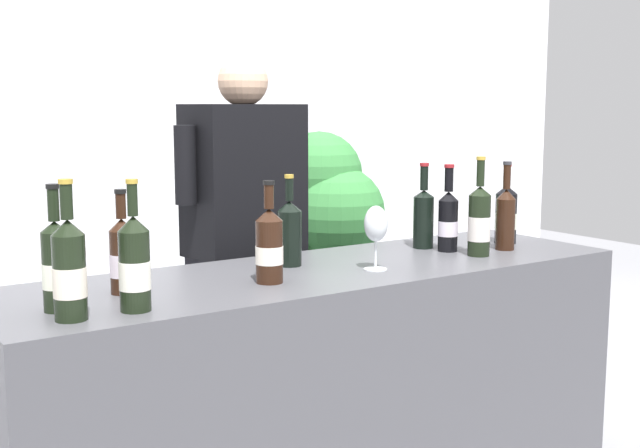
{
  "coord_description": "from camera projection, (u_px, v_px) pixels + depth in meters",
  "views": [
    {
      "loc": [
        -1.47,
        -2.18,
        1.45
      ],
      "look_at": [
        -0.01,
        0.0,
        1.07
      ],
      "focal_mm": 45.59,
      "sensor_mm": 36.0,
      "label": 1
    }
  ],
  "objects": [
    {
      "name": "wall_back",
      "position": [
        75.0,
        114.0,
        4.75
      ],
      "size": [
        8.0,
        0.1,
        2.8
      ],
      "primitive_type": "cube",
      "color": "white",
      "rests_on": "ground_plane"
    },
    {
      "name": "counter",
      "position": [
        324.0,
        401.0,
        2.75
      ],
      "size": [
        2.17,
        0.63,
        0.92
      ],
      "primitive_type": "cube",
      "color": "#4C4C51",
      "rests_on": "ground_plane"
    },
    {
      "name": "wine_bottle_0",
      "position": [
        269.0,
        246.0,
        2.45
      ],
      "size": [
        0.08,
        0.08,
        0.31
      ],
      "color": "black",
      "rests_on": "counter"
    },
    {
      "name": "wine_bottle_1",
      "position": [
        423.0,
        216.0,
        3.05
      ],
      "size": [
        0.08,
        0.08,
        0.32
      ],
      "color": "black",
      "rests_on": "counter"
    },
    {
      "name": "wine_bottle_2",
      "position": [
        56.0,
        265.0,
        2.11
      ],
      "size": [
        0.07,
        0.07,
        0.33
      ],
      "color": "black",
      "rests_on": "counter"
    },
    {
      "name": "wine_bottle_3",
      "position": [
        69.0,
        270.0,
        2.02
      ],
      "size": [
        0.08,
        0.08,
        0.36
      ],
      "color": "black",
      "rests_on": "counter"
    },
    {
      "name": "wine_bottle_4",
      "position": [
        479.0,
        221.0,
        2.89
      ],
      "size": [
        0.08,
        0.08,
        0.36
      ],
      "color": "black",
      "rests_on": "counter"
    },
    {
      "name": "wine_bottle_5",
      "position": [
        506.0,
        217.0,
        3.02
      ],
      "size": [
        0.07,
        0.07,
        0.33
      ],
      "color": "black",
      "rests_on": "counter"
    },
    {
      "name": "wine_bottle_6",
      "position": [
        506.0,
        214.0,
        3.16
      ],
      "size": [
        0.08,
        0.08,
        0.31
      ],
      "color": "black",
      "rests_on": "counter"
    },
    {
      "name": "wine_bottle_7",
      "position": [
        448.0,
        220.0,
        2.99
      ],
      "size": [
        0.07,
        0.07,
        0.32
      ],
      "color": "black",
      "rests_on": "counter"
    },
    {
      "name": "wine_bottle_8",
      "position": [
        289.0,
        231.0,
        2.71
      ],
      "size": [
        0.08,
        0.08,
        0.31
      ],
      "color": "black",
      "rests_on": "counter"
    },
    {
      "name": "wine_bottle_9",
      "position": [
        134.0,
        264.0,
        2.11
      ],
      "size": [
        0.08,
        0.08,
        0.35
      ],
      "color": "black",
      "rests_on": "counter"
    },
    {
      "name": "wine_bottle_10",
      "position": [
        122.0,
        256.0,
        2.31
      ],
      "size": [
        0.07,
        0.07,
        0.3
      ],
      "color": "black",
      "rests_on": "counter"
    },
    {
      "name": "wine_glass",
      "position": [
        376.0,
        226.0,
        2.64
      ],
      "size": [
        0.08,
        0.08,
        0.21
      ],
      "color": "silver",
      "rests_on": "counter"
    },
    {
      "name": "person_server",
      "position": [
        246.0,
        275.0,
        3.18
      ],
      "size": [
        0.6,
        0.3,
        1.64
      ],
      "color": "black",
      "rests_on": "ground_plane"
    },
    {
      "name": "potted_shrub",
      "position": [
        316.0,
        225.0,
        3.89
      ],
      "size": [
        0.59,
        0.62,
        1.33
      ],
      "color": "brown",
      "rests_on": "ground_plane"
    }
  ]
}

